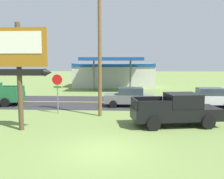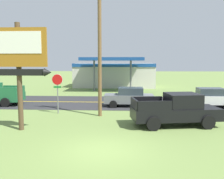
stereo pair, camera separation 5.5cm
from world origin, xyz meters
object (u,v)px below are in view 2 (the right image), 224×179
(motel_sign, at_px, (19,57))
(utility_pole, at_px, (100,44))
(gas_station, at_px, (115,74))
(pickup_black_parked_on_lawn, at_px, (176,110))
(car_grey_near_lane, at_px, (129,97))
(car_white_mid_lane, at_px, (209,98))
(stop_sign, at_px, (57,87))

(motel_sign, bearing_deg, utility_pole, 45.29)
(motel_sign, xyz_separation_m, gas_station, (4.05, 24.96, -2.16))
(pickup_black_parked_on_lawn, bearing_deg, gas_station, 101.79)
(car_grey_near_lane, relative_size, car_white_mid_lane, 1.00)
(motel_sign, distance_m, gas_station, 25.38)
(stop_sign, height_order, pickup_black_parked_on_lawn, stop_sign)
(utility_pole, distance_m, gas_station, 21.13)
(gas_station, distance_m, pickup_black_parked_on_lawn, 23.86)
(stop_sign, xyz_separation_m, car_white_mid_lane, (12.12, 3.33, -1.20))
(motel_sign, height_order, stop_sign, motel_sign)
(pickup_black_parked_on_lawn, relative_size, car_grey_near_lane, 1.30)
(pickup_black_parked_on_lawn, bearing_deg, utility_pole, 153.42)
(stop_sign, xyz_separation_m, pickup_black_parked_on_lawn, (8.12, -3.08, -1.06))
(motel_sign, bearing_deg, stop_sign, 80.37)
(gas_station, height_order, car_white_mid_lane, gas_station)
(utility_pole, distance_m, pickup_black_parked_on_lawn, 6.86)
(motel_sign, relative_size, car_white_mid_lane, 1.43)
(stop_sign, relative_size, car_white_mid_lane, 0.70)
(car_grey_near_lane, bearing_deg, stop_sign, -148.17)
(motel_sign, height_order, gas_station, motel_sign)
(gas_station, xyz_separation_m, pickup_black_parked_on_lawn, (4.87, -23.33, -0.98))
(motel_sign, height_order, car_white_mid_lane, motel_sign)
(gas_station, xyz_separation_m, car_grey_near_lane, (2.11, -16.93, -1.11))
(gas_station, relative_size, pickup_black_parked_on_lawn, 2.20)
(gas_station, height_order, car_grey_near_lane, gas_station)
(stop_sign, bearing_deg, car_grey_near_lane, 31.83)
(pickup_black_parked_on_lawn, height_order, car_white_mid_lane, pickup_black_parked_on_lawn)
(car_grey_near_lane, bearing_deg, gas_station, 97.09)
(motel_sign, bearing_deg, gas_station, 80.79)
(utility_pole, height_order, car_white_mid_lane, utility_pole)
(gas_station, bearing_deg, car_grey_near_lane, -82.91)
(motel_sign, bearing_deg, car_grey_near_lane, 52.52)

